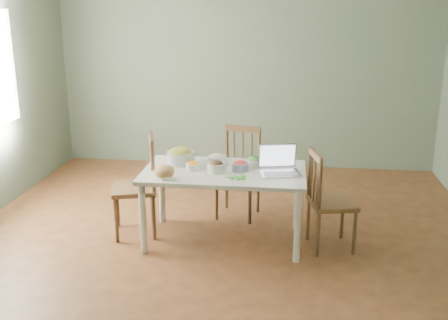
# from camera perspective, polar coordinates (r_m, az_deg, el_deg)

# --- Properties ---
(floor) EXTENTS (5.00, 5.00, 0.00)m
(floor) POSITION_cam_1_polar(r_m,az_deg,el_deg) (5.12, -0.18, -8.74)
(floor) COLOR #472514
(floor) RESTS_ON ground
(wall_back) EXTENTS (5.00, 0.00, 2.70)m
(wall_back) POSITION_cam_1_polar(r_m,az_deg,el_deg) (7.16, 2.39, 9.92)
(wall_back) COLOR #5E6D59
(wall_back) RESTS_ON ground
(wall_front) EXTENTS (5.00, 0.00, 2.70)m
(wall_front) POSITION_cam_1_polar(r_m,az_deg,el_deg) (2.33, -8.08, -5.07)
(wall_front) COLOR #5E6D59
(wall_front) RESTS_ON ground
(dining_table) EXTENTS (1.49, 0.84, 0.70)m
(dining_table) POSITION_cam_1_polar(r_m,az_deg,el_deg) (5.03, 0.00, -4.89)
(dining_table) COLOR silver
(dining_table) RESTS_ON floor
(chair_far) EXTENTS (0.48, 0.46, 0.94)m
(chair_far) POSITION_cam_1_polar(r_m,az_deg,el_deg) (5.55, 1.48, -1.46)
(chair_far) COLOR #382316
(chair_far) RESTS_ON floor
(chair_left) EXTENTS (0.52, 0.53, 0.97)m
(chair_left) POSITION_cam_1_polar(r_m,az_deg,el_deg) (5.21, -9.58, -2.75)
(chair_left) COLOR #382316
(chair_left) RESTS_ON floor
(chair_right) EXTENTS (0.47, 0.48, 0.92)m
(chair_right) POSITION_cam_1_polar(r_m,az_deg,el_deg) (4.95, 11.44, -4.24)
(chair_right) COLOR #382316
(chair_right) RESTS_ON floor
(bread_boule) EXTENTS (0.20, 0.20, 0.12)m
(bread_boule) POSITION_cam_1_polar(r_m,az_deg,el_deg) (4.72, -6.35, -1.22)
(bread_boule) COLOR tan
(bread_boule) RESTS_ON dining_table
(butter_stick) EXTENTS (0.11, 0.03, 0.03)m
(butter_stick) POSITION_cam_1_polar(r_m,az_deg,el_deg) (4.65, -5.87, -2.05)
(butter_stick) COLOR beige
(butter_stick) RESTS_ON dining_table
(bowl_squash) EXTENTS (0.34, 0.34, 0.16)m
(bowl_squash) POSITION_cam_1_polar(r_m,az_deg,el_deg) (5.11, -4.64, 0.46)
(bowl_squash) COLOR tan
(bowl_squash) RESTS_ON dining_table
(bowl_carrot) EXTENTS (0.18, 0.18, 0.08)m
(bowl_carrot) POSITION_cam_1_polar(r_m,az_deg,el_deg) (4.94, -3.31, -0.58)
(bowl_carrot) COLOR orange
(bowl_carrot) RESTS_ON dining_table
(bowl_onion) EXTENTS (0.23, 0.23, 0.10)m
(bowl_onion) POSITION_cam_1_polar(r_m,az_deg,el_deg) (5.10, -0.70, 0.12)
(bowl_onion) COLOR silver
(bowl_onion) RESTS_ON dining_table
(bowl_mushroom) EXTENTS (0.18, 0.18, 0.11)m
(bowl_mushroom) POSITION_cam_1_polar(r_m,az_deg,el_deg) (4.84, -0.82, -0.73)
(bowl_mushroom) COLOR black
(bowl_mushroom) RESTS_ON dining_table
(bowl_redpep) EXTENTS (0.18, 0.18, 0.09)m
(bowl_redpep) POSITION_cam_1_polar(r_m,az_deg,el_deg) (4.90, 1.74, -0.63)
(bowl_redpep) COLOR #E4303F
(bowl_redpep) RESTS_ON dining_table
(bowl_broccoli) EXTENTS (0.15, 0.15, 0.09)m
(bowl_broccoli) POSITION_cam_1_polar(r_m,az_deg,el_deg) (5.03, 3.26, -0.14)
(bowl_broccoli) COLOR #295C24
(bowl_broccoli) RESTS_ON dining_table
(flatbread) EXTENTS (0.23, 0.23, 0.02)m
(flatbread) POSITION_cam_1_polar(r_m,az_deg,el_deg) (5.19, 3.53, -0.08)
(flatbread) COLOR tan
(flatbread) RESTS_ON dining_table
(basil_bunch) EXTENTS (0.19, 0.19, 0.02)m
(basil_bunch) POSITION_cam_1_polar(r_m,az_deg,el_deg) (4.70, 1.35, -1.81)
(basil_bunch) COLOR #226D1E
(basil_bunch) RESTS_ON dining_table
(laptop) EXTENTS (0.41, 0.36, 0.25)m
(laptop) POSITION_cam_1_polar(r_m,az_deg,el_deg) (4.80, 6.02, -0.08)
(laptop) COLOR silver
(laptop) RESTS_ON dining_table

